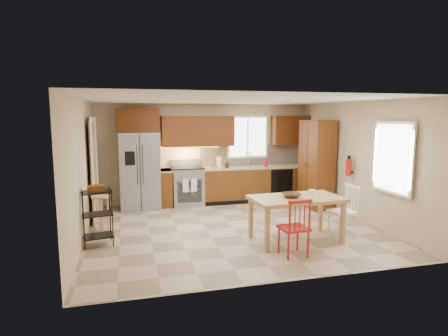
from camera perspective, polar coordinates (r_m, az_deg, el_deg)
name	(u,v)px	position (r m, az deg, el deg)	size (l,w,h in m)	color
floor	(233,228)	(7.49, 1.34, -9.14)	(5.50, 5.50, 0.00)	tan
ceiling	(233,100)	(7.17, 1.41, 10.34)	(5.50, 5.00, 0.02)	silver
wall_back	(206,153)	(9.64, -2.69, 2.28)	(5.50, 0.02, 2.50)	#CCB793
wall_front	(286,190)	(4.90, 9.39, -3.36)	(5.50, 0.02, 2.50)	#CCB793
wall_left	(82,171)	(7.00, -20.84, -0.39)	(0.02, 5.00, 2.50)	#CCB793
wall_right	(358,161)	(8.40, 19.74, 0.98)	(0.02, 5.00, 2.50)	#CCB793
refrigerator	(140,171)	(9.11, -12.71, -0.39)	(0.92, 0.75, 1.82)	gray
range_stove	(188,187)	(9.35, -5.57, -2.82)	(0.76, 0.63, 0.92)	gray
base_cabinet_narrow	(165,188)	(9.30, -8.94, -3.01)	(0.30, 0.60, 0.90)	#5E3311
base_cabinet_run	(257,183)	(9.81, 5.11, -2.36)	(2.92, 0.60, 0.90)	#5E3311
dishwasher	(282,184)	(9.75, 8.79, -2.50)	(0.60, 0.02, 0.78)	black
backsplash	(254,155)	(9.97, 4.61, 2.02)	(2.92, 0.03, 0.55)	beige
upper_over_fridge	(138,120)	(9.22, -12.98, 7.12)	(1.00, 0.35, 0.55)	#56250E
upper_left_block	(198,131)	(9.38, -3.99, 5.63)	(1.80, 0.35, 0.75)	#56250E
upper_right_block	(291,130)	(10.14, 10.11, 5.70)	(1.00, 0.35, 0.75)	#56250E
window_back	(248,137)	(9.87, 3.60, 4.73)	(1.12, 0.04, 1.12)	white
sink	(251,168)	(9.68, 4.08, -0.03)	(0.62, 0.46, 0.16)	gray
undercab_glow	(186,147)	(9.33, -5.76, 3.17)	(1.60, 0.30, 0.01)	#FFBF66
soap_bottle	(266,163)	(9.70, 6.40, 0.76)	(0.09, 0.09, 0.19)	red
paper_towel	(219,163)	(9.38, -0.75, 0.84)	(0.12, 0.12, 0.28)	white
canister_steel	(211,165)	(9.34, -1.94, 0.49)	(0.11, 0.11, 0.18)	gray
canister_wood	(227,165)	(9.41, 0.48, 0.43)	(0.10, 0.10, 0.14)	#462B12
pantry	(316,164)	(9.27, 13.89, 0.59)	(0.50, 0.95, 2.10)	#5E3311
fire_extinguisher	(349,168)	(8.47, 18.45, 0.07)	(0.12, 0.12, 0.36)	red
window_right	(393,158)	(7.42, 24.34, 1.43)	(0.04, 1.02, 1.32)	white
doorway	(94,171)	(8.30, -19.26, -0.47)	(0.04, 0.95, 2.10)	#8C7A59
dining_table	(296,219)	(6.79, 10.91, -7.69)	(1.59, 0.89, 0.77)	tan
chair_red	(294,227)	(6.06, 10.56, -8.82)	(0.44, 0.44, 0.93)	#A11C18
chair_white	(342,211)	(7.26, 17.59, -6.25)	(0.44, 0.44, 0.93)	white
table_bowl	(291,198)	(6.66, 10.23, -4.48)	(0.32, 0.32, 0.08)	#462B12
table_jar	(312,194)	(6.93, 13.25, -3.82)	(0.12, 0.12, 0.14)	white
bar_stool	(101,213)	(7.60, -18.24, -6.56)	(0.34, 0.34, 0.70)	tan
utility_cart	(97,217)	(6.76, -18.74, -7.12)	(0.49, 0.38, 0.99)	black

